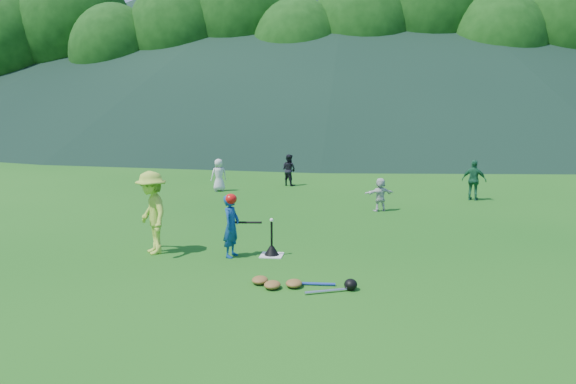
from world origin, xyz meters
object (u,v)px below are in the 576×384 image
object	(u,v)px
batter_child	(231,226)
fielder_a	(219,175)
fielder_d	(380,194)
batting_tee	(272,249)
adult_coach	(152,213)
fielder_c	(474,180)
home_plate	(272,255)
equipment_pile	(294,283)
fielder_b	(289,170)

from	to	relation	value
batter_child	fielder_a	distance (m)	8.31
fielder_d	batting_tee	bearing A→B (deg)	41.01
adult_coach	fielder_c	distance (m)	10.59
batting_tee	adult_coach	bearing A→B (deg)	-176.97
home_plate	batter_child	distance (m)	1.02
fielder_c	equipment_pile	size ratio (longest dim) A/B	0.70
fielder_b	fielder_d	distance (m)	5.46
fielder_c	fielder_d	xyz separation A→B (m)	(-2.96, -2.16, -0.16)
adult_coach	fielder_b	bearing A→B (deg)	134.10
fielder_c	fielder_b	bearing A→B (deg)	0.58
fielder_a	batting_tee	bearing A→B (deg)	81.99
fielder_c	batting_tee	world-z (taller)	fielder_c
home_plate	fielder_d	bearing A→B (deg)	65.20
home_plate	equipment_pile	size ratio (longest dim) A/B	0.25
home_plate	equipment_pile	distance (m)	1.98
home_plate	batter_child	xyz separation A→B (m)	(-0.79, -0.17, 0.62)
fielder_d	batting_tee	world-z (taller)	fielder_d
batting_tee	equipment_pile	xyz separation A→B (m)	(0.68, -1.86, -0.06)
batter_child	batting_tee	bearing A→B (deg)	-66.91
home_plate	batting_tee	distance (m)	0.12
batter_child	fielder_c	xyz separation A→B (m)	(6.05, 7.30, 0.01)
home_plate	adult_coach	distance (m)	2.59
fielder_d	batting_tee	xyz separation A→B (m)	(-2.30, -4.98, -0.35)
adult_coach	fielder_d	size ratio (longest dim) A/B	1.78
adult_coach	fielder_b	distance (m)	9.67
batting_tee	fielder_b	bearing A→B (deg)	95.40
adult_coach	fielder_b	world-z (taller)	adult_coach
batting_tee	equipment_pile	world-z (taller)	batting_tee
adult_coach	fielder_b	size ratio (longest dim) A/B	1.47
equipment_pile	home_plate	bearing A→B (deg)	110.09
home_plate	adult_coach	size ratio (longest dim) A/B	0.27
fielder_b	batting_tee	xyz separation A→B (m)	(0.89, -9.41, -0.45)
home_plate	batting_tee	bearing A→B (deg)	0.00
home_plate	adult_coach	world-z (taller)	adult_coach
equipment_pile	adult_coach	bearing A→B (deg)	150.98
batter_child	equipment_pile	xyz separation A→B (m)	(1.47, -1.70, -0.56)
fielder_a	equipment_pile	bearing A→B (deg)	81.68
fielder_a	fielder_d	bearing A→B (deg)	122.61
home_plate	fielder_b	bearing A→B (deg)	95.40
fielder_a	batting_tee	xyz separation A→B (m)	(3.11, -7.81, -0.43)
fielder_b	equipment_pile	size ratio (longest dim) A/B	0.64
fielder_a	equipment_pile	world-z (taller)	fielder_a
adult_coach	fielder_a	bearing A→B (deg)	148.17
fielder_c	batting_tee	distance (m)	8.88
fielder_c	equipment_pile	distance (m)	10.11
home_plate	fielder_b	distance (m)	9.47
home_plate	fielder_d	distance (m)	5.50
batter_child	fielder_d	bearing A→B (deg)	-19.79
fielder_b	batting_tee	bearing A→B (deg)	125.31
fielder_b	batting_tee	size ratio (longest dim) A/B	1.69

